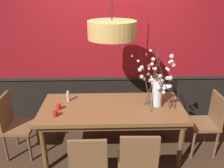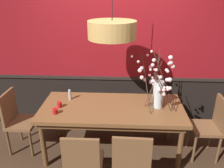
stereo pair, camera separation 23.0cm
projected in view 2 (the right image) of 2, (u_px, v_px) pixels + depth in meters
name	position (u px, v px, depth m)	size (l,w,h in m)	color
ground_plane	(112.00, 151.00, 3.48)	(24.00, 24.00, 0.00)	#422D1E
back_wall	(114.00, 55.00, 3.70)	(5.60, 0.14, 2.61)	black
dining_table	(112.00, 112.00, 3.21)	(2.00, 0.90, 0.77)	brown
chair_head_west_end	(17.00, 118.00, 3.35)	(0.40, 0.44, 0.94)	brown
chair_near_side_left	(83.00, 162.00, 2.53)	(0.42, 0.40, 0.90)	brown
chair_far_side_right	(130.00, 95.00, 4.07)	(0.43, 0.41, 0.95)	brown
chair_near_side_right	(131.00, 164.00, 2.47)	(0.43, 0.42, 0.95)	brown
chair_far_side_left	(100.00, 95.00, 4.11)	(0.41, 0.43, 0.92)	brown
chair_head_east_end	(211.00, 125.00, 3.19)	(0.39, 0.41, 0.93)	brown
vase_with_blossoms	(158.00, 90.00, 3.06)	(0.64, 0.57, 0.84)	silver
candle_holder_nearer_center	(59.00, 105.00, 3.15)	(0.07, 0.07, 0.08)	red
candle_holder_nearer_edge	(55.00, 111.00, 2.99)	(0.07, 0.07, 0.07)	red
condiment_bottle	(70.00, 95.00, 3.36)	(0.04, 0.04, 0.16)	#ADADB2
pendant_lamp	(112.00, 30.00, 2.79)	(0.61, 0.61, 0.89)	tan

